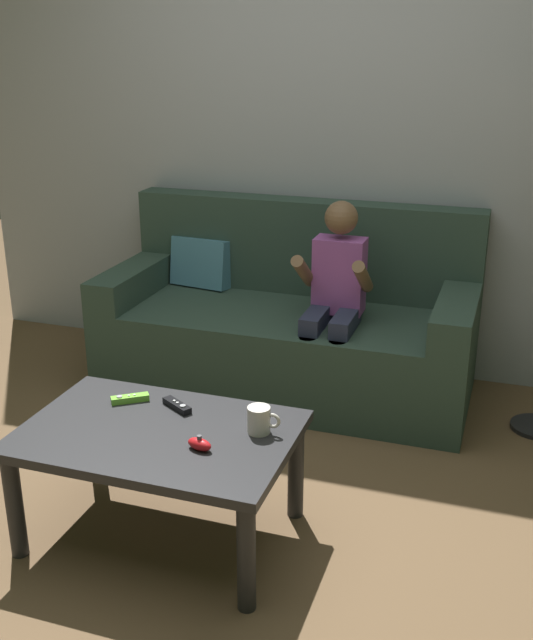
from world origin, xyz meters
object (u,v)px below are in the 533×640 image
object	(u,v)px
game_remote_lime_far_corner	(130,399)
coffee_mug	(260,420)
couch	(288,327)
game_remote_black_near_edge	(177,406)
coffee_table	(159,446)
nunchuk_red	(200,444)
person_seated_on_couch	(334,296)

from	to	relation	value
game_remote_lime_far_corner	coffee_mug	xyz separation A→B (m)	(0.54, -0.07, 0.04)
couch	game_remote_black_near_edge	bearing A→B (deg)	-92.47
game_remote_lime_far_corner	couch	bearing A→B (deg)	78.68
coffee_table	nunchuk_red	bearing A→B (deg)	-21.81
game_remote_black_near_edge	game_remote_lime_far_corner	world-z (taller)	same
nunchuk_red	game_remote_lime_far_corner	world-z (taller)	nunchuk_red
coffee_table	coffee_mug	distance (m)	0.37
person_seated_on_couch	game_remote_lime_far_corner	distance (m)	1.17
coffee_mug	person_seated_on_couch	bearing A→B (deg)	90.66
nunchuk_red	coffee_mug	bearing A→B (deg)	49.69
game_remote_lime_far_corner	nunchuk_red	bearing A→B (deg)	-32.14
couch	nunchuk_red	world-z (taller)	couch
couch	person_seated_on_couch	distance (m)	0.43
person_seated_on_couch	game_remote_lime_far_corner	world-z (taller)	person_seated_on_couch
game_remote_black_near_edge	game_remote_lime_far_corner	size ratio (longest dim) A/B	1.03
game_remote_black_near_edge	nunchuk_red	distance (m)	0.32
coffee_mug	game_remote_black_near_edge	bearing A→B (deg)	168.17
game_remote_black_near_edge	game_remote_lime_far_corner	bearing A→B (deg)	-178.92
couch	coffee_table	size ratio (longest dim) A/B	1.94
game_remote_black_near_edge	coffee_table	bearing A→B (deg)	-88.21
nunchuk_red	game_remote_lime_far_corner	size ratio (longest dim) A/B	0.73
nunchuk_red	coffee_table	bearing A→B (deg)	158.19
coffee_table	game_remote_black_near_edge	bearing A→B (deg)	91.79
person_seated_on_couch	nunchuk_red	size ratio (longest dim) A/B	10.25
person_seated_on_couch	coffee_mug	xyz separation A→B (m)	(0.01, -1.10, -0.10)
coffee_table	game_remote_lime_far_corner	size ratio (longest dim) A/B	7.04
game_remote_lime_far_corner	game_remote_black_near_edge	bearing A→B (deg)	1.08
coffee_table	coffee_mug	xyz separation A→B (m)	(0.34, 0.10, 0.11)
game_remote_black_near_edge	coffee_mug	size ratio (longest dim) A/B	1.17
game_remote_lime_far_corner	coffee_mug	world-z (taller)	coffee_mug
person_seated_on_couch	couch	bearing A→B (deg)	145.96
couch	game_remote_black_near_edge	world-z (taller)	couch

